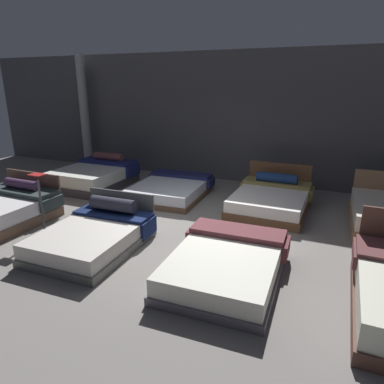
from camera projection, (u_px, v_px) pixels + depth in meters
name	position (u px, v px, depth m)	size (l,w,h in m)	color
ground_plane	(187.00, 231.00, 6.52)	(18.00, 18.00, 0.02)	gray
showroom_back_wall	(244.00, 119.00, 9.27)	(18.00, 0.06, 3.50)	#47474C
bed_1	(95.00, 235.00, 5.79)	(1.55, 1.99, 0.75)	#555653
bed_2	(226.00, 264.00, 4.91)	(1.63, 2.08, 0.46)	#58525D
bed_4	(95.00, 176.00, 9.25)	(1.73, 2.04, 0.79)	#343037
bed_5	(171.00, 189.00, 8.41)	(1.75, 2.07, 0.43)	brown
bed_6	(271.00, 199.00, 7.51)	(1.64, 1.97, 0.87)	brown
price_sign	(42.00, 211.00, 6.25)	(0.28, 0.24, 1.13)	#3F3F44
support_pillar	(84.00, 113.00, 10.88)	(0.27, 0.27, 3.50)	#99999E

